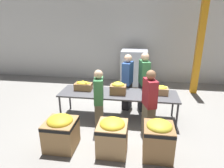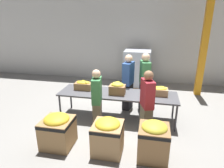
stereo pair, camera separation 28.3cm
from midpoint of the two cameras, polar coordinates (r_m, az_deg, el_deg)
The scene contains 15 objects.
ground_plane at distance 5.61m, azimuth 2.96°, elevation -9.72°, with size 30.00×30.00×0.00m, color gray.
wall_back at distance 8.39m, azimuth 6.95°, elevation 14.21°, with size 16.00×0.08×4.00m.
sorting_table at distance 5.31m, azimuth 3.09°, elevation -3.07°, with size 3.11×0.85×0.75m.
banana_box_0 at distance 5.54m, azimuth -6.74°, elevation -0.36°, with size 0.47×0.30×0.25m.
banana_box_1 at distance 5.18m, azimuth 3.10°, elevation -1.23°, with size 0.41×0.29×0.33m.
banana_box_2 at distance 5.30m, azimuth 15.00°, elevation -1.92°, with size 0.40×0.29×0.23m.
volunteer_0 at distance 5.83m, azimuth 10.61°, elevation 0.27°, with size 0.33×0.50×1.72m.
volunteer_1 at distance 4.60m, azimuth 11.64°, elevation -5.91°, with size 0.34×0.47×1.59m.
volunteer_2 at distance 5.87m, azimuth 5.99°, elevation 0.33°, with size 0.32×0.48×1.66m.
volunteer_3 at distance 4.78m, azimuth -2.61°, elevation -4.86°, with size 0.27×0.44×1.54m.
donation_bin_0 at distance 4.49m, azimuth -13.49°, elevation -12.51°, with size 0.63×0.63×0.74m.
donation_bin_1 at distance 4.18m, azimuth 0.77°, elevation -14.36°, with size 0.60×0.60×0.76m.
donation_bin_2 at distance 4.13m, azimuth 13.77°, elevation -15.15°, with size 0.58×0.58×0.79m.
support_pillar at distance 7.44m, azimuth 26.11°, elevation 11.82°, with size 0.21×0.21×4.00m.
pallet_stack_0 at distance 7.77m, azimuth 8.26°, elevation 4.15°, with size 1.05×1.05×1.46m.
Camera 2 is at (0.85, -4.84, 2.71)m, focal length 32.00 mm.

